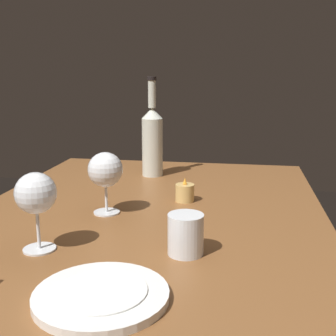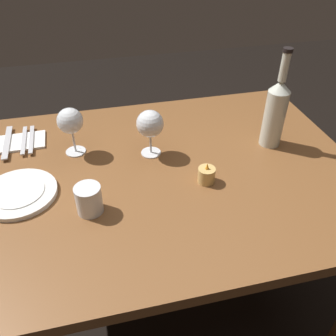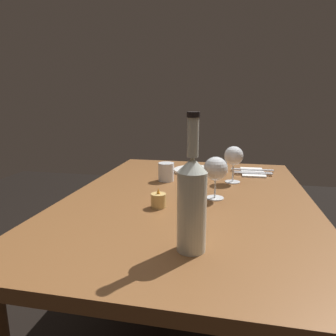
{
  "view_description": "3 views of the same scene",
  "coord_description": "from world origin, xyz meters",
  "px_view_note": "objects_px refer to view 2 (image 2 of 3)",
  "views": [
    {
      "loc": [
        1.0,
        0.23,
        1.1
      ],
      "look_at": [
        -0.03,
        0.06,
        0.86
      ],
      "focal_mm": 46.58,
      "sensor_mm": 36.0,
      "label": 1
    },
    {
      "loc": [
        0.16,
        0.86,
        1.43
      ],
      "look_at": [
        -0.03,
        0.07,
        0.8
      ],
      "focal_mm": 38.19,
      "sensor_mm": 36.0,
      "label": 2
    },
    {
      "loc": [
        -1.1,
        -0.14,
        1.1
      ],
      "look_at": [
        0.06,
        0.09,
        0.83
      ],
      "focal_mm": 32.6,
      "sensor_mm": 36.0,
      "label": 3
    }
  ],
  "objects_px": {
    "votive_candle": "(206,175)",
    "wine_glass_right": "(70,122)",
    "water_tumbler": "(89,200)",
    "table_knife": "(7,142)",
    "wine_bottle": "(275,111)",
    "folded_napkin": "(17,143)",
    "wine_glass_left": "(150,125)",
    "dinner_plate": "(19,193)",
    "fork_outer": "(31,139)",
    "fork_inner": "(24,140)"
  },
  "relations": [
    {
      "from": "folded_napkin",
      "to": "fork_outer",
      "type": "bearing_deg",
      "value": 180.0
    },
    {
      "from": "wine_glass_right",
      "to": "fork_inner",
      "type": "bearing_deg",
      "value": -29.85
    },
    {
      "from": "wine_glass_right",
      "to": "folded_napkin",
      "type": "height_order",
      "value": "wine_glass_right"
    },
    {
      "from": "water_tumbler",
      "to": "fork_outer",
      "type": "xyz_separation_m",
      "value": [
        0.18,
        -0.39,
        -0.03
      ]
    },
    {
      "from": "table_knife",
      "to": "wine_bottle",
      "type": "bearing_deg",
      "value": 167.22
    },
    {
      "from": "votive_candle",
      "to": "wine_glass_right",
      "type": "bearing_deg",
      "value": -33.39
    },
    {
      "from": "wine_bottle",
      "to": "wine_glass_left",
      "type": "bearing_deg",
      "value": -4.99
    },
    {
      "from": "folded_napkin",
      "to": "table_knife",
      "type": "bearing_deg",
      "value": 0.0
    },
    {
      "from": "wine_bottle",
      "to": "dinner_plate",
      "type": "bearing_deg",
      "value": 5.78
    },
    {
      "from": "water_tumbler",
      "to": "table_knife",
      "type": "relative_size",
      "value": 0.39
    },
    {
      "from": "water_tumbler",
      "to": "votive_candle",
      "type": "bearing_deg",
      "value": -172.44
    },
    {
      "from": "wine_bottle",
      "to": "dinner_plate",
      "type": "xyz_separation_m",
      "value": [
        0.82,
        0.08,
        -0.12
      ]
    },
    {
      "from": "dinner_plate",
      "to": "fork_inner",
      "type": "distance_m",
      "value": 0.28
    },
    {
      "from": "water_tumbler",
      "to": "dinner_plate",
      "type": "distance_m",
      "value": 0.23
    },
    {
      "from": "folded_napkin",
      "to": "water_tumbler",
      "type": "bearing_deg",
      "value": 120.12
    },
    {
      "from": "wine_glass_right",
      "to": "wine_bottle",
      "type": "bearing_deg",
      "value": 171.21
    },
    {
      "from": "wine_bottle",
      "to": "fork_inner",
      "type": "height_order",
      "value": "wine_bottle"
    },
    {
      "from": "votive_candle",
      "to": "dinner_plate",
      "type": "bearing_deg",
      "value": -6.72
    },
    {
      "from": "wine_glass_left",
      "to": "table_knife",
      "type": "bearing_deg",
      "value": -19.2
    },
    {
      "from": "wine_glass_left",
      "to": "dinner_plate",
      "type": "xyz_separation_m",
      "value": [
        0.41,
        0.12,
        -0.1
      ]
    },
    {
      "from": "votive_candle",
      "to": "fork_outer",
      "type": "xyz_separation_m",
      "value": [
        0.52,
        -0.35,
        -0.01
      ]
    },
    {
      "from": "wine_glass_right",
      "to": "wine_bottle",
      "type": "relative_size",
      "value": 0.49
    },
    {
      "from": "wine_glass_left",
      "to": "fork_outer",
      "type": "relative_size",
      "value": 0.87
    },
    {
      "from": "dinner_plate",
      "to": "folded_napkin",
      "type": "xyz_separation_m",
      "value": [
        0.03,
        -0.28,
        -0.0
      ]
    },
    {
      "from": "dinner_plate",
      "to": "wine_bottle",
      "type": "bearing_deg",
      "value": -174.22
    },
    {
      "from": "table_knife",
      "to": "fork_inner",
      "type": "bearing_deg",
      "value": 180.0
    },
    {
      "from": "wine_glass_left",
      "to": "folded_napkin",
      "type": "distance_m",
      "value": 0.48
    },
    {
      "from": "votive_candle",
      "to": "fork_inner",
      "type": "xyz_separation_m",
      "value": [
        0.55,
        -0.35,
        -0.01
      ]
    },
    {
      "from": "fork_inner",
      "to": "fork_outer",
      "type": "bearing_deg",
      "value": 180.0
    },
    {
      "from": "wine_glass_left",
      "to": "table_knife",
      "type": "relative_size",
      "value": 0.75
    },
    {
      "from": "wine_glass_left",
      "to": "folded_napkin",
      "type": "xyz_separation_m",
      "value": [
        0.44,
        -0.16,
        -0.11
      ]
    },
    {
      "from": "table_knife",
      "to": "wine_glass_right",
      "type": "bearing_deg",
      "value": 156.5
    },
    {
      "from": "wine_glass_left",
      "to": "votive_candle",
      "type": "height_order",
      "value": "wine_glass_left"
    },
    {
      "from": "folded_napkin",
      "to": "fork_inner",
      "type": "relative_size",
      "value": 1.07
    },
    {
      "from": "wine_glass_right",
      "to": "fork_inner",
      "type": "relative_size",
      "value": 0.89
    },
    {
      "from": "water_tumbler",
      "to": "dinner_plate",
      "type": "relative_size",
      "value": 0.38
    },
    {
      "from": "fork_inner",
      "to": "table_knife",
      "type": "xyz_separation_m",
      "value": [
        0.05,
        0.0,
        0.0
      ]
    },
    {
      "from": "wine_glass_right",
      "to": "water_tumbler",
      "type": "xyz_separation_m",
      "value": [
        -0.03,
        0.29,
        -0.08
      ]
    },
    {
      "from": "water_tumbler",
      "to": "fork_outer",
      "type": "distance_m",
      "value": 0.43
    },
    {
      "from": "wine_glass_left",
      "to": "wine_glass_right",
      "type": "xyz_separation_m",
      "value": [
        0.24,
        -0.07,
        0.01
      ]
    },
    {
      "from": "wine_bottle",
      "to": "votive_candle",
      "type": "height_order",
      "value": "wine_bottle"
    },
    {
      "from": "water_tumbler",
      "to": "table_knife",
      "type": "distance_m",
      "value": 0.47
    },
    {
      "from": "dinner_plate",
      "to": "table_knife",
      "type": "relative_size",
      "value": 1.03
    },
    {
      "from": "wine_glass_left",
      "to": "votive_candle",
      "type": "distance_m",
      "value": 0.24
    },
    {
      "from": "wine_bottle",
      "to": "fork_inner",
      "type": "distance_m",
      "value": 0.86
    },
    {
      "from": "wine_bottle",
      "to": "folded_napkin",
      "type": "height_order",
      "value": "wine_bottle"
    },
    {
      "from": "wine_glass_right",
      "to": "folded_napkin",
      "type": "relative_size",
      "value": 0.84
    },
    {
      "from": "votive_candle",
      "to": "fork_outer",
      "type": "distance_m",
      "value": 0.63
    },
    {
      "from": "wine_bottle",
      "to": "fork_inner",
      "type": "bearing_deg",
      "value": -13.6
    },
    {
      "from": "wine_glass_left",
      "to": "table_knife",
      "type": "distance_m",
      "value": 0.51
    }
  ]
}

